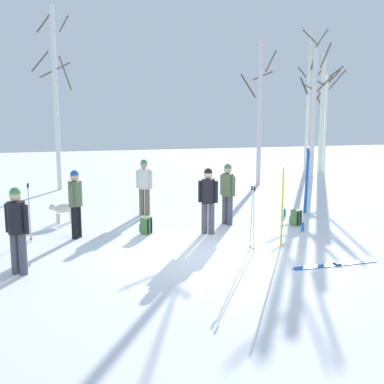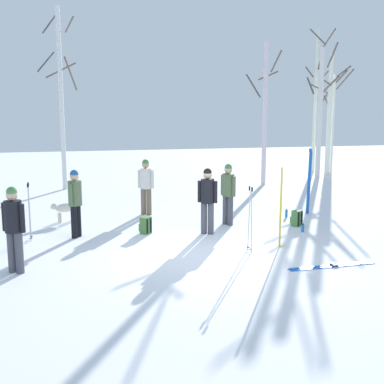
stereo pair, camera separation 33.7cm
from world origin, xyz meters
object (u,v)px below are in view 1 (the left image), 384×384
Objects in this scene: ski_poles_0 at (29,211)px; birch_tree_1 at (56,95)px; person_1 at (228,190)px; backpack_1 at (296,218)px; birch_tree_4 at (322,111)px; water_bottle_0 at (285,212)px; ski_poles_1 at (253,217)px; water_bottle_1 at (302,227)px; person_0 at (17,225)px; person_3 at (75,200)px; ski_pair_planted_0 at (282,207)px; ski_pair_planted_1 at (307,181)px; backpack_0 at (146,226)px; person_4 at (144,183)px; dog at (63,209)px; birch_tree_2 at (260,112)px; birch_tree_3 at (314,111)px; birch_tree_6 at (325,121)px; birch_tree_5 at (308,98)px; person_2 at (208,197)px; ski_pair_lying_0 at (335,265)px.

ski_poles_0 is 0.20× the size of birch_tree_1.
backpack_1 is at bearing -19.20° from person_1.
birch_tree_4 is (8.43, 9.29, 2.19)m from person_1.
person_1 reaches higher than backpack_1.
ski_poles_1 is at bearing -127.44° from water_bottle_0.
person_0 is at bearing -167.49° from water_bottle_1.
backpack_1 is (5.94, -0.27, -0.77)m from person_3.
person_0 is at bearing -175.95° from ski_pair_planted_0.
ski_pair_planted_1 reaches higher than water_bottle_1.
person_4 is at bearing 80.81° from backpack_0.
ski_poles_1 is 2.48m from water_bottle_1.
dog reaches higher than backpack_0.
water_bottle_1 is at bearing -7.37° from ski_poles_0.
birch_tree_2 is (2.06, 7.35, 2.94)m from backpack_1.
person_1 is 5.26m from ski_poles_0.
person_3 is 14.33m from birch_tree_3.
birch_tree_2 is at bearing 41.50° from person_3.
person_1 is 4.16m from person_3.
ski_poles_1 is 15.29m from birch_tree_6.
ski_pair_planted_1 is at bearing 59.12° from water_bottle_1.
dog is 15.65m from birch_tree_6.
birch_tree_5 reaches higher than dog.
person_4 is 0.28× the size of birch_tree_2.
ski_poles_0 reaches higher than water_bottle_1.
birch_tree_2 is at bearing 39.52° from person_4.
birch_tree_2 reaches higher than water_bottle_1.
person_3 is 5.93m from water_bottle_1.
birch_tree_3 is (8.07, 8.93, 2.19)m from person_2.
birch_tree_4 is (6.40, 8.79, 3.05)m from water_bottle_0.
water_bottle_1 is 11.32m from birch_tree_3.
birch_tree_5 is (8.77, 13.35, 3.08)m from ski_poles_1.
birch_tree_1 reaches higher than ski_poles_1.
ski_pair_lying_0 is (2.94, -5.88, -0.97)m from person_4.
birch_tree_5 is at bearing 60.95° from ski_pair_planted_1.
water_bottle_1 is 14.32m from birch_tree_5.
ski_pair_planted_1 is (7.04, 1.15, 0.03)m from person_3.
birch_tree_5 reaches higher than water_bottle_0.
birch_tree_5 is at bearing 65.87° from birch_tree_3.
person_3 is at bearing 177.44° from backpack_1.
ski_poles_1 is at bearing -126.83° from birch_tree_6.
birch_tree_5 is (0.00, 1.46, 0.70)m from birch_tree_4.
ski_poles_1 reaches higher than water_bottle_1.
person_4 reaches higher than ski_poles_0.
ski_pair_planted_1 reaches higher than person_1.
ski_pair_lying_0 is 0.27× the size of birch_tree_1.
birch_tree_3 is at bearing 59.25° from ski_pair_planted_1.
ski_pair_planted_1 is at bearing -99.24° from birch_tree_2.
birch_tree_3 reaches higher than ski_poles_0.
ski_pair_lying_0 is (1.76, -3.17, -0.97)m from person_2.
birch_tree_4 is at bearing 47.57° from person_2.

